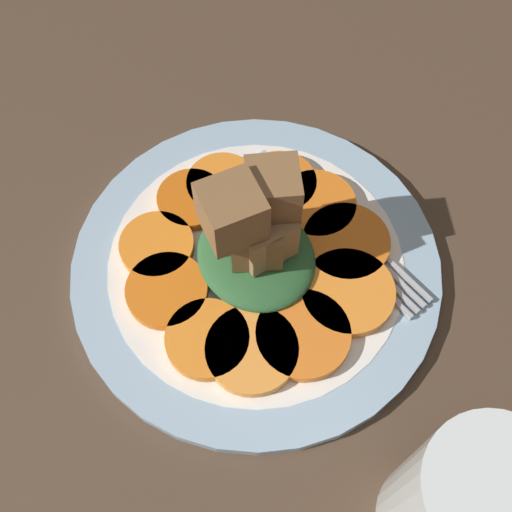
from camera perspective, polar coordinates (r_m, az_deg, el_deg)
The scene contains 16 objects.
table_slab at distance 49.17cm, azimuth -0.00°, elevation -1.72°, with size 120.00×120.00×2.00cm, color #4C3828.
plate at distance 47.82cm, azimuth -0.00°, elevation -0.90°, with size 27.37×27.37×1.05cm.
carrot_slice_0 at distance 46.27cm, azimuth -7.94°, elevation -3.05°, with size 5.88×5.88×0.83cm, color orange.
carrot_slice_1 at distance 44.50cm, azimuth -4.35°, elevation -7.38°, with size 5.84×5.84×0.83cm, color orange.
carrot_slice_2 at distance 44.10cm, azimuth -0.37°, elevation -8.35°, with size 6.41×6.41×0.83cm, color #F99539.
carrot_slice_3 at distance 44.61cm, azimuth 4.21°, elevation -6.97°, with size 6.60×6.60×0.83cm, color orange.
carrot_slice_4 at distance 46.24cm, azimuth 8.17°, elevation -3.19°, with size 6.72×6.72×0.83cm, color orange.
carrot_slice_5 at distance 48.11cm, azimuth 8.00°, elevation 1.21°, with size 6.52×6.52×0.83cm, color orange.
carrot_slice_6 at distance 49.59cm, azimuth 5.41°, elevation 4.56°, with size 6.04×6.04×0.83cm, color orange.
carrot_slice_7 at distance 50.51cm, azimuth 2.12°, elevation 6.46°, with size 5.76×5.76×0.83cm, color orange.
carrot_slice_8 at distance 50.51cm, azimuth -3.02°, elevation 6.40°, with size 5.59×5.59×0.83cm, color orange.
carrot_slice_9 at distance 49.89cm, azimuth -5.77°, elevation 5.03°, with size 5.28×5.28×0.83cm, color #D45F12.
carrot_slice_10 at distance 48.08cm, azimuth -8.81°, elevation 0.93°, with size 5.54×5.54×0.83cm, color orange.
center_pile at distance 44.34cm, azimuth -0.16°, elevation 1.87°, with size 9.23×8.30×9.42cm.
fork at distance 48.80cm, azimuth 7.41°, elevation 2.24°, with size 17.89×3.45×0.40cm.
water_glass at distance 38.64cm, azimuth 17.94°, elevation -20.43°, with size 7.39×7.39×12.46cm.
Camera 1 is at (-18.20, 12.44, 44.95)cm, focal length 45.00 mm.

